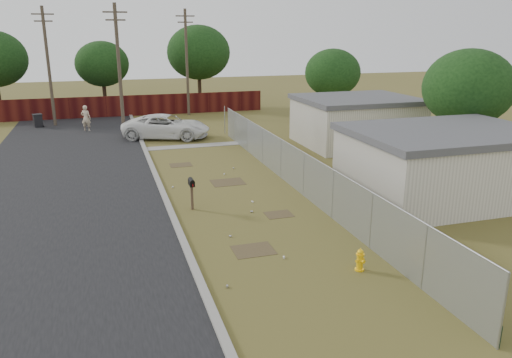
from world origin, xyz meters
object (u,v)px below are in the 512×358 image
object	(u,v)px
pedestrian	(86,118)
trash_bin	(38,120)
mailbox	(192,185)
fire_hydrant	(360,260)
pickup_truck	(166,126)

from	to	relation	value
pedestrian	trash_bin	bearing A→B (deg)	-17.00
mailbox	pedestrian	bearing A→B (deg)	103.13
fire_hydrant	pickup_truck	bearing A→B (deg)	98.12
pickup_truck	trash_bin	world-z (taller)	pickup_truck
fire_hydrant	pickup_truck	world-z (taller)	pickup_truck
pedestrian	trash_bin	distance (m)	4.61
fire_hydrant	pickup_truck	size ratio (longest dim) A/B	0.13
fire_hydrant	mailbox	distance (m)	8.16
pickup_truck	pedestrian	bearing A→B (deg)	72.03
pedestrian	pickup_truck	bearing A→B (deg)	161.41
pickup_truck	trash_bin	distance (m)	11.51
pickup_truck	trash_bin	xyz separation A→B (m)	(-9.03, 7.13, -0.30)
fire_hydrant	trash_bin	xyz separation A→B (m)	(-12.16, 29.10, 0.18)
fire_hydrant	pedestrian	xyz separation A→B (m)	(-8.52, 26.32, 0.62)
fire_hydrant	pedestrian	distance (m)	27.67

